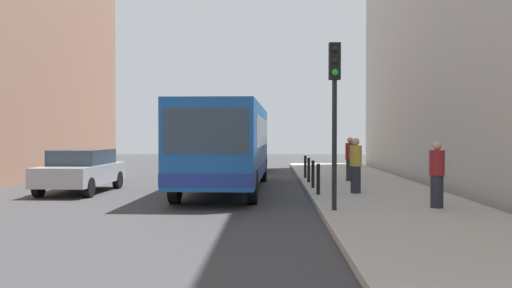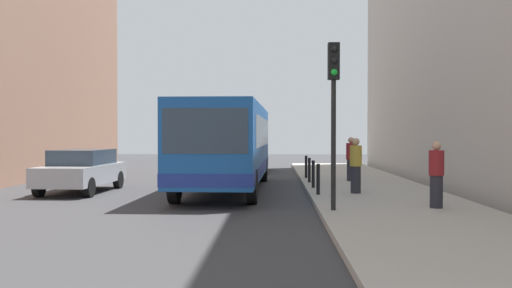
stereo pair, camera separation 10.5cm
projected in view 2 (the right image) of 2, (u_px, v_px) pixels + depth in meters
The scene contains 13 objects.
ground_plane at pixel (201, 205), 16.14m from camera, with size 80.00×80.00×0.00m, color #38383A.
sidewalk at pixel (391, 203), 15.96m from camera, with size 4.40×40.00×0.15m, color #ADA89E.
bus at pixel (228, 142), 20.32m from camera, with size 2.79×11.08×3.00m.
car_beside_bus at pixel (82, 170), 19.55m from camera, with size 1.99×4.46×1.48m.
car_behind_bus at pixel (249, 157), 30.51m from camera, with size 1.95×4.44×1.48m.
traffic_light at pixel (334, 94), 13.82m from camera, with size 0.28×0.33×4.10m.
bollard_near at pixel (318, 179), 17.41m from camera, with size 0.11×0.11×0.95m, color black.
bollard_mid at pixel (313, 174), 19.62m from camera, with size 0.11×0.11×0.95m, color black.
bollard_far at pixel (309, 170), 21.82m from camera, with size 0.11×0.11×0.95m, color black.
bollard_farthest at pixel (306, 167), 24.03m from camera, with size 0.11×0.11×0.95m, color black.
pedestrian_near_signal at pixel (436, 175), 14.27m from camera, with size 0.38×0.38×1.68m.
pedestrian_mid_sidewalk at pixel (356, 166), 17.85m from camera, with size 0.38×0.38×1.74m.
pedestrian_far_sidewalk at pixel (351, 159), 22.47m from camera, with size 0.38×0.38×1.74m.
Camera 2 is at (2.10, -16.05, 2.02)m, focal length 39.68 mm.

